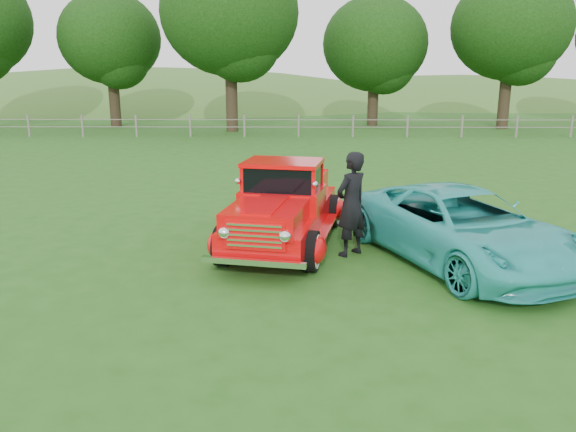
{
  "coord_description": "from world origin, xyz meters",
  "views": [
    {
      "loc": [
        -0.22,
        -9.21,
        3.52
      ],
      "look_at": [
        -0.34,
        1.2,
        0.83
      ],
      "focal_mm": 35.0,
      "sensor_mm": 36.0,
      "label": 1
    }
  ],
  "objects_px": {
    "tree_mid_east": "(511,27)",
    "tree_near_east": "(375,44)",
    "red_pickup": "(284,207)",
    "tree_mid_west": "(110,39)",
    "tree_near_west": "(230,13)",
    "man": "(351,204)",
    "teal_sedan": "(461,227)"
  },
  "relations": [
    {
      "from": "man",
      "to": "tree_near_east",
      "type": "bearing_deg",
      "value": -141.36
    },
    {
      "from": "tree_near_west",
      "to": "tree_mid_east",
      "type": "bearing_deg",
      "value": 6.71
    },
    {
      "from": "tree_mid_west",
      "to": "tree_mid_east",
      "type": "relative_size",
      "value": 0.9
    },
    {
      "from": "tree_near_west",
      "to": "tree_near_east",
      "type": "distance_m",
      "value": 9.97
    },
    {
      "from": "tree_near_west",
      "to": "red_pickup",
      "type": "relative_size",
      "value": 1.99
    },
    {
      "from": "man",
      "to": "tree_near_west",
      "type": "bearing_deg",
      "value": -121.2
    },
    {
      "from": "tree_mid_west",
      "to": "tree_mid_east",
      "type": "xyz_separation_m",
      "value": [
        25.0,
        -1.0,
        0.62
      ]
    },
    {
      "from": "red_pickup",
      "to": "tree_mid_east",
      "type": "bearing_deg",
      "value": 72.76
    },
    {
      "from": "tree_mid_east",
      "to": "teal_sedan",
      "type": "distance_m",
      "value": 28.5
    },
    {
      "from": "tree_mid_east",
      "to": "teal_sedan",
      "type": "height_order",
      "value": "tree_mid_east"
    },
    {
      "from": "tree_near_east",
      "to": "tree_near_west",
      "type": "bearing_deg",
      "value": -156.04
    },
    {
      "from": "tree_mid_east",
      "to": "red_pickup",
      "type": "distance_m",
      "value": 28.84
    },
    {
      "from": "tree_near_east",
      "to": "man",
      "type": "bearing_deg",
      "value": -98.48
    },
    {
      "from": "teal_sedan",
      "to": "tree_mid_west",
      "type": "bearing_deg",
      "value": 96.81
    },
    {
      "from": "red_pickup",
      "to": "tree_mid_west",
      "type": "bearing_deg",
      "value": 125.1
    },
    {
      "from": "red_pickup",
      "to": "tree_near_west",
      "type": "bearing_deg",
      "value": 109.9
    },
    {
      "from": "tree_near_east",
      "to": "tree_mid_east",
      "type": "xyz_separation_m",
      "value": [
        8.0,
        -2.0,
        0.93
      ]
    },
    {
      "from": "tree_mid_west",
      "to": "teal_sedan",
      "type": "relative_size",
      "value": 1.67
    },
    {
      "from": "tree_near_west",
      "to": "tree_mid_east",
      "type": "height_order",
      "value": "tree_near_west"
    },
    {
      "from": "tree_mid_west",
      "to": "tree_mid_east",
      "type": "bearing_deg",
      "value": -2.29
    },
    {
      "from": "red_pickup",
      "to": "teal_sedan",
      "type": "height_order",
      "value": "red_pickup"
    },
    {
      "from": "red_pickup",
      "to": "teal_sedan",
      "type": "distance_m",
      "value": 3.52
    },
    {
      "from": "tree_mid_east",
      "to": "red_pickup",
      "type": "relative_size",
      "value": 1.81
    },
    {
      "from": "tree_near_east",
      "to": "red_pickup",
      "type": "relative_size",
      "value": 1.59
    },
    {
      "from": "tree_mid_east",
      "to": "red_pickup",
      "type": "xyz_separation_m",
      "value": [
        -13.44,
        -24.94,
        -5.38
      ]
    },
    {
      "from": "tree_mid_west",
      "to": "tree_near_east",
      "type": "relative_size",
      "value": 1.02
    },
    {
      "from": "tree_near_west",
      "to": "red_pickup",
      "type": "bearing_deg",
      "value": -81.18
    },
    {
      "from": "tree_near_east",
      "to": "teal_sedan",
      "type": "distance_m",
      "value": 28.52
    },
    {
      "from": "red_pickup",
      "to": "teal_sedan",
      "type": "bearing_deg",
      "value": -7.73
    },
    {
      "from": "tree_near_west",
      "to": "tree_near_east",
      "type": "xyz_separation_m",
      "value": [
        9.0,
        4.0,
        -1.55
      ]
    },
    {
      "from": "tree_mid_east",
      "to": "tree_near_east",
      "type": "bearing_deg",
      "value": 165.96
    },
    {
      "from": "tree_near_west",
      "to": "man",
      "type": "distance_m",
      "value": 24.81
    }
  ]
}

